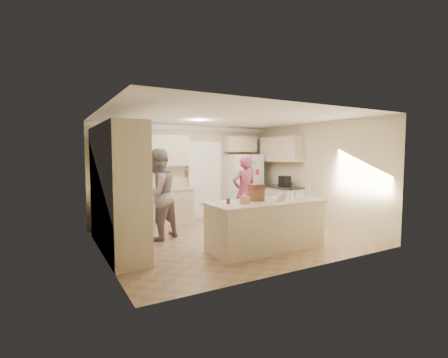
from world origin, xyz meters
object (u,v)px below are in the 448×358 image
dollhouse_body (256,195)px  teen_boy (158,194)px  refrigerator (245,185)px  coffee_maker (285,181)px  tissue_box (245,200)px  utensil_crock (290,195)px  teen_girl (245,192)px  island_base (266,226)px

dollhouse_body → teen_boy: (-1.44, 1.57, -0.07)m
refrigerator → coffee_maker: refrigerator is taller
refrigerator → tissue_box: bearing=-122.2°
refrigerator → utensil_crock: (-0.89, -3.06, 0.10)m
teen_boy → tissue_box: bearing=94.2°
refrigerator → teen_boy: (-3.13, -1.44, 0.07)m
tissue_box → dollhouse_body: (0.40, 0.20, 0.04)m
tissue_box → teen_girl: size_ratio=0.08×
coffee_maker → teen_boy: size_ratio=0.16×
refrigerator → tissue_box: 3.83m
island_base → dollhouse_body: dollhouse_body is taller
utensil_crock → tissue_box: bearing=-172.9°
utensil_crock → teen_girl: 1.55m
coffee_maker → tissue_box: size_ratio=2.14×
utensil_crock → tissue_box: 1.21m
dollhouse_body → teen_girl: size_ratio=0.15×
teen_boy → teen_girl: 2.14m
island_base → teen_girl: bearing=70.8°
teen_girl → island_base: bearing=72.4°
utensil_crock → teen_boy: (-2.24, 1.62, -0.03)m
island_base → tissue_box: tissue_box is taller
coffee_maker → tissue_box: bearing=-142.4°
utensil_crock → teen_girl: teen_girl is taller
tissue_box → teen_boy: 2.05m
coffee_maker → dollhouse_body: bearing=-140.7°
island_base → teen_boy: size_ratio=1.14×
coffee_maker → dollhouse_body: coffee_maker is taller
utensil_crock → teen_girl: size_ratio=0.08×
island_base → dollhouse_body: size_ratio=8.46×
refrigerator → dollhouse_body: 3.46m
tissue_box → island_base: bearing=10.3°
coffee_maker → utensil_crock: (-1.40, -1.85, -0.07)m
refrigerator → tissue_box: refrigerator is taller
refrigerator → dollhouse_body: size_ratio=6.92×
island_base → teen_girl: 1.75m
teen_boy → teen_girl: teen_boy is taller
utensil_crock → teen_girl: (-0.09, 1.55, -0.11)m
refrigerator → island_base: refrigerator is taller
coffee_maker → teen_girl: teen_girl is taller
island_base → teen_boy: teen_boy is taller
island_base → teen_boy: 2.37m
utensil_crock → teen_boy: 2.76m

